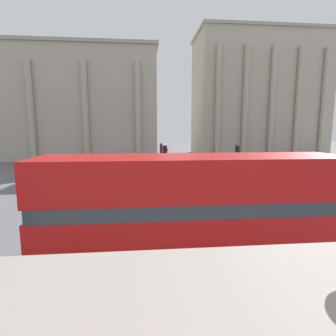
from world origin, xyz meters
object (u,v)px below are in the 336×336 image
object	(u,v)px
plaza_building_left	(70,105)
plaza_building_right	(258,96)
traffic_light_mid	(236,159)
pedestrian_blue	(112,200)
pedestrian_white	(160,158)
double_decker_bus	(194,205)
traffic_light_near	(163,174)

from	to	relation	value
plaza_building_left	plaza_building_right	xyz separation A→B (m)	(34.70, 3.59, 2.39)
traffic_light_mid	pedestrian_blue	bearing A→B (deg)	-144.45
plaza_building_left	pedestrian_white	world-z (taller)	plaza_building_left
double_decker_bus	traffic_light_mid	bearing A→B (deg)	60.50
plaza_building_right	traffic_light_near	size ratio (longest dim) A/B	5.87
plaza_building_right	traffic_light_mid	size ratio (longest dim) A/B	6.80
traffic_light_mid	pedestrian_white	size ratio (longest dim) A/B	2.02
traffic_light_near	pedestrian_white	distance (m)	23.27
double_decker_bus	plaza_building_right	size ratio (longest dim) A/B	0.43
double_decker_bus	pedestrian_white	xyz separation A→B (m)	(0.64, 26.97, -1.16)
pedestrian_white	plaza_building_left	bearing A→B (deg)	148.41
pedestrian_blue	traffic_light_near	bearing A→B (deg)	-121.54
plaza_building_right	pedestrian_blue	size ratio (longest dim) A/B	14.70
plaza_building_left	traffic_light_mid	bearing A→B (deg)	-52.12
traffic_light_mid	pedestrian_white	world-z (taller)	traffic_light_mid
plaza_building_left	plaza_building_right	distance (m)	34.97
traffic_light_near	pedestrian_white	size ratio (longest dim) A/B	2.33
double_decker_bus	plaza_building_right	distance (m)	47.53
double_decker_bus	traffic_light_mid	distance (m)	13.81
plaza_building_right	pedestrian_white	xyz separation A→B (m)	(-20.05, -14.84, -10.30)
pedestrian_blue	plaza_building_left	bearing A→B (deg)	19.69
plaza_building_right	pedestrian_white	bearing A→B (deg)	-143.48
pedestrian_white	traffic_light_mid	bearing A→B (deg)	-63.66
plaza_building_right	pedestrian_white	size ratio (longest dim) A/B	13.71
traffic_light_mid	pedestrian_blue	world-z (taller)	traffic_light_mid
pedestrian_blue	pedestrian_white	bearing A→B (deg)	-9.11
traffic_light_near	pedestrian_white	world-z (taller)	traffic_light_near
plaza_building_right	pedestrian_white	world-z (taller)	plaza_building_right
plaza_building_right	double_decker_bus	bearing A→B (deg)	-116.32
double_decker_bus	traffic_light_mid	size ratio (longest dim) A/B	2.93
plaza_building_left	pedestrian_white	xyz separation A→B (m)	(14.66, -11.25, -7.91)
traffic_light_near	pedestrian_blue	bearing A→B (deg)	146.63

